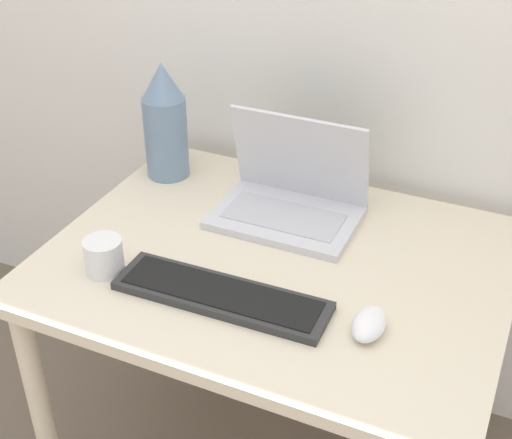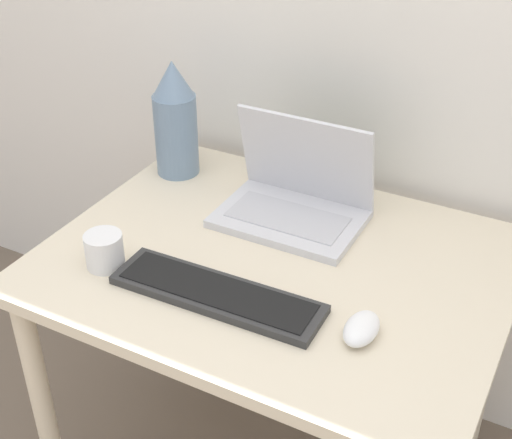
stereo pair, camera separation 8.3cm
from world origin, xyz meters
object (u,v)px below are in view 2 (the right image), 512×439
object	(u,v)px
vase	(175,120)
mug	(104,250)
laptop	(295,197)
keyboard	(217,294)
mouse	(361,329)

from	to	relation	value
vase	mug	world-z (taller)	vase
laptop	keyboard	size ratio (longest dim) A/B	0.75
mouse	mug	bearing A→B (deg)	-175.72
mug	mouse	bearing A→B (deg)	4.28
keyboard	mouse	bearing A→B (deg)	5.09
mouse	vase	distance (m)	0.80
laptop	mug	bearing A→B (deg)	-126.46
mouse	mug	world-z (taller)	mug
keyboard	mouse	distance (m)	0.31
laptop	mouse	bearing A→B (deg)	-48.23
laptop	mouse	distance (m)	0.45
vase	keyboard	bearing A→B (deg)	-48.71
mouse	vase	world-z (taller)	vase
laptop	keyboard	world-z (taller)	laptop
mug	keyboard	bearing A→B (deg)	3.37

